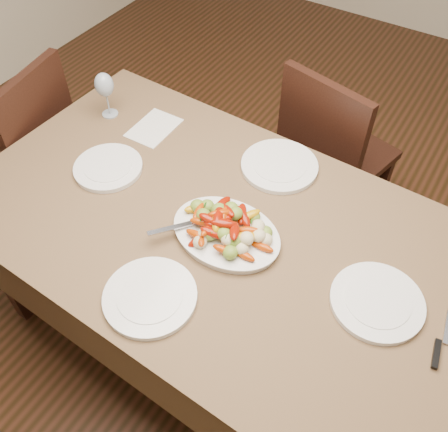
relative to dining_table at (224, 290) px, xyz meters
name	(u,v)px	position (x,y,z in m)	size (l,w,h in m)	color
floor	(261,333)	(0.13, 0.10, -0.38)	(6.00, 6.00, 0.00)	#382011
dining_table	(224,290)	(0.00, 0.00, 0.00)	(1.84, 1.04, 0.76)	brown
chair_far	(338,154)	(0.09, 0.87, 0.10)	(0.42, 0.42, 0.95)	black
chair_left	(19,155)	(-1.17, 0.06, 0.10)	(0.42, 0.42, 0.95)	black
serving_platter	(226,235)	(0.03, -0.03, 0.39)	(0.36, 0.27, 0.02)	white
roasted_vegetables	(226,223)	(0.03, -0.03, 0.45)	(0.30, 0.20, 0.09)	#790F02
serving_spoon	(203,226)	(-0.04, -0.06, 0.43)	(0.28, 0.06, 0.03)	#9EA0A8
plate_left	(108,168)	(-0.51, 0.01, 0.39)	(0.25, 0.25, 0.02)	white
plate_right	(377,302)	(0.54, 0.00, 0.39)	(0.28, 0.28, 0.02)	white
plate_far	(279,166)	(0.02, 0.36, 0.39)	(0.29, 0.29, 0.02)	white
plate_near	(150,297)	(-0.04, -0.35, 0.39)	(0.28, 0.28, 0.02)	white
wine_glass	(106,94)	(-0.73, 0.27, 0.48)	(0.08, 0.08, 0.20)	#8C99A5
menu_card	(154,128)	(-0.52, 0.29, 0.38)	(0.15, 0.21, 0.00)	silver
table_knife	(441,342)	(0.73, -0.03, 0.38)	(0.02, 0.20, 0.01)	#9EA0A8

